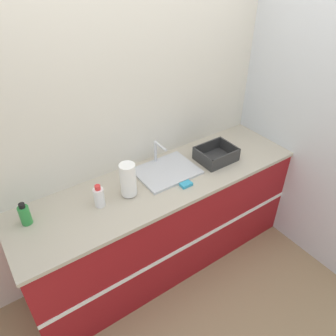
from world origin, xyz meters
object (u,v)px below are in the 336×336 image
object	(u,v)px
dish_rack	(216,155)
bottle_green	(25,215)
sink	(166,170)
paper_towel_roll	(128,180)
bottle_white_spray	(99,197)

from	to	relation	value
dish_rack	bottle_green	size ratio (longest dim) A/B	1.87
dish_rack	bottle_green	xyz separation A→B (m)	(-1.53, 0.14, 0.03)
bottle_green	sink	bearing A→B (deg)	-2.65
sink	paper_towel_roll	distance (m)	0.41
sink	bottle_white_spray	distance (m)	0.61
bottle_green	paper_towel_roll	bearing A→B (deg)	-10.32
sink	dish_rack	distance (m)	0.46
sink	bottle_green	xyz separation A→B (m)	(-1.08, 0.05, 0.06)
bottle_white_spray	dish_rack	bearing A→B (deg)	-1.44
bottle_green	bottle_white_spray	world-z (taller)	bottle_white_spray
paper_towel_roll	dish_rack	size ratio (longest dim) A/B	0.85
paper_towel_roll	bottle_white_spray	size ratio (longest dim) A/B	1.51
dish_rack	bottle_white_spray	distance (m)	1.06
sink	dish_rack	xyz separation A→B (m)	(0.45, -0.09, 0.02)
sink	bottle_white_spray	bearing A→B (deg)	-174.05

